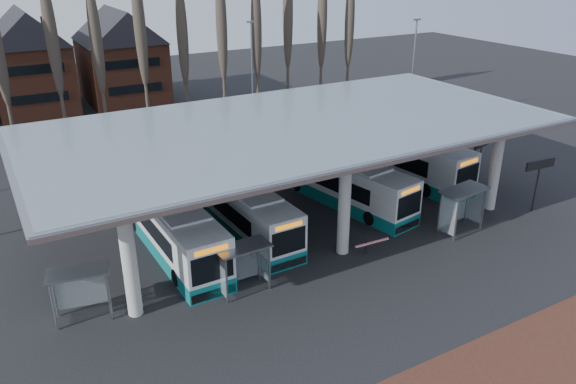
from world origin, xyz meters
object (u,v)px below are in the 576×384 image
bus_3 (397,155)px  bus_0 (171,225)px  bus_1 (241,208)px  shelter_0 (80,283)px  shelter_2 (461,200)px  shelter_1 (242,257)px  bus_2 (341,181)px

bus_3 → bus_0: bearing=-179.5°
bus_1 → shelter_0: size_ratio=3.77×
shelter_2 → shelter_1: bearing=170.4°
bus_2 → shelter_0: bearing=-174.7°
bus_2 → shelter_2: 8.15m
bus_1 → bus_3: size_ratio=0.88×
bus_0 → bus_1: 4.59m
bus_2 → bus_0: bearing=173.4°
bus_1 → shelter_2: size_ratio=3.49×
shelter_0 → shelter_1: (7.50, -1.64, 0.01)m
shelter_1 → bus_0: bearing=104.8°
bus_1 → shelter_0: bus_1 is taller
bus_1 → shelter_2: bearing=-32.2°
bus_0 → shelter_1: bearing=-74.5°
bus_2 → shelter_2: size_ratio=3.67×
shelter_1 → shelter_2: size_ratio=0.87×
bus_3 → bus_1: bearing=-178.3°
bus_0 → shelter_1: bus_0 is taller
bus_1 → bus_3: 14.33m
bus_0 → shelter_2: bus_0 is taller
bus_3 → shelter_1: (-17.00, -8.41, 0.23)m
shelter_0 → shelter_2: size_ratio=0.92×
bus_1 → shelter_0: (-10.36, -4.51, 0.40)m
bus_0 → bus_2: (12.32, 0.72, -0.03)m
shelter_0 → shelter_1: bearing=-1.4°
bus_1 → shelter_1: 6.80m
bus_3 → shelter_2: 9.43m
bus_2 → bus_3: 6.67m
bus_1 → shelter_1: bearing=-116.5°
shelter_2 → bus_0: bearing=151.0°
bus_1 → shelter_2: 13.41m
bus_0 → shelter_1: size_ratio=4.21×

